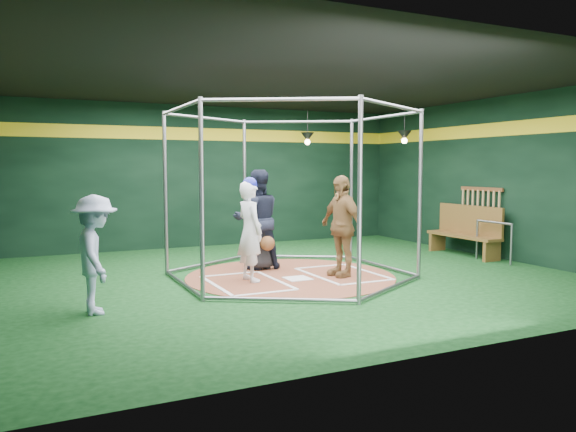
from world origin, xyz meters
name	(u,v)px	position (x,y,z in m)	size (l,w,h in m)	color
room_shell	(290,180)	(0.00, 0.01, 1.75)	(10.10, 9.10, 3.53)	#0B3311
clay_disc	(290,276)	(0.00, 0.00, 0.01)	(3.80, 3.80, 0.01)	brown
home_plate	(298,278)	(0.00, -0.30, 0.02)	(0.43, 0.43, 0.01)	white
batter_box_left	(247,283)	(-0.95, -0.25, 0.02)	(1.17, 1.77, 0.01)	white
batter_box_right	(342,274)	(0.95, -0.25, 0.02)	(1.17, 1.77, 0.01)	white
batting_cage	(290,194)	(0.00, 0.00, 1.50)	(4.05, 4.67, 3.00)	gray
bat_rack	(480,209)	(4.93, 0.40, 1.05)	(0.07, 1.25, 0.98)	brown
pendant_lamp_near	(307,137)	(2.20, 3.60, 2.74)	(0.34, 0.34, 0.90)	black
pendant_lamp_far	(404,136)	(4.00, 2.00, 2.74)	(0.34, 0.34, 0.90)	black
batter_figure	(250,230)	(-0.82, -0.10, 0.91)	(0.48, 0.68, 1.81)	white
visitor_leopard	(341,226)	(0.84, -0.38, 0.93)	(1.07, 0.45, 1.83)	#B4874D
catcher_figure	(263,241)	(-0.20, 0.80, 0.57)	(0.60, 0.61, 1.12)	black
umpire	(257,219)	(-0.26, 0.95, 0.98)	(0.94, 0.73, 1.93)	black
bystander_blue	(95,254)	(-3.50, -1.19, 0.81)	(1.05, 0.60, 1.62)	#ABBCE3
dugout_bench	(466,230)	(4.64, 0.52, 0.58)	(0.45, 1.94, 1.13)	brown
steel_railing	(494,235)	(4.55, -0.39, 0.57)	(0.05, 1.00, 0.86)	gray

